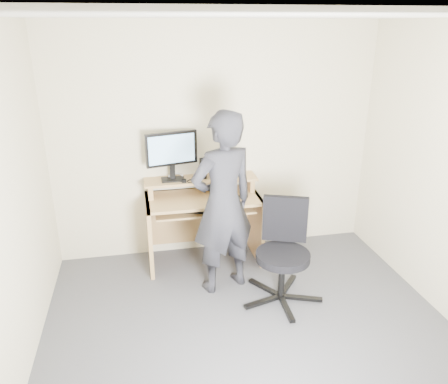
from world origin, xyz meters
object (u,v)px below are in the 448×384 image
object	(u,v)px
monitor	(172,152)
person	(223,204)
office_chair	(283,248)
desk	(202,212)

from	to	relation	value
monitor	person	world-z (taller)	person
monitor	person	distance (m)	0.86
monitor	office_chair	bearing A→B (deg)	-59.80
person	monitor	bearing A→B (deg)	-78.26
desk	person	bearing A→B (deg)	-80.33
office_chair	person	distance (m)	0.69
monitor	office_chair	distance (m)	1.50
office_chair	person	world-z (taller)	person
monitor	office_chair	world-z (taller)	monitor
desk	person	xyz separation A→B (m)	(0.10, -0.61, 0.34)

